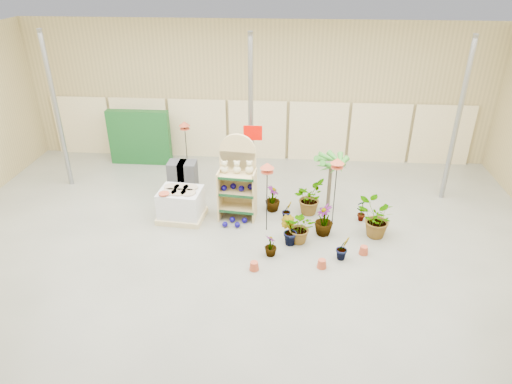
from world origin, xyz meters
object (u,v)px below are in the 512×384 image
at_px(pallet_stack, 181,204).
at_px(potted_plant_2, 301,227).
at_px(bird_table_front, 267,168).
at_px(display_shelf, 238,180).

xyz_separation_m(pallet_stack, potted_plant_2, (3.11, -0.87, -0.01)).
distance_m(pallet_stack, bird_table_front, 2.65).
height_order(display_shelf, bird_table_front, display_shelf).
bearing_deg(pallet_stack, bird_table_front, -4.99).
relative_size(bird_table_front, potted_plant_2, 2.26).
distance_m(display_shelf, bird_table_front, 1.27).
xyz_separation_m(bird_table_front, potted_plant_2, (0.84, -0.47, -1.32)).
relative_size(display_shelf, bird_table_front, 1.21).
relative_size(pallet_stack, bird_table_front, 0.67).
bearing_deg(potted_plant_2, bird_table_front, 151.08).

